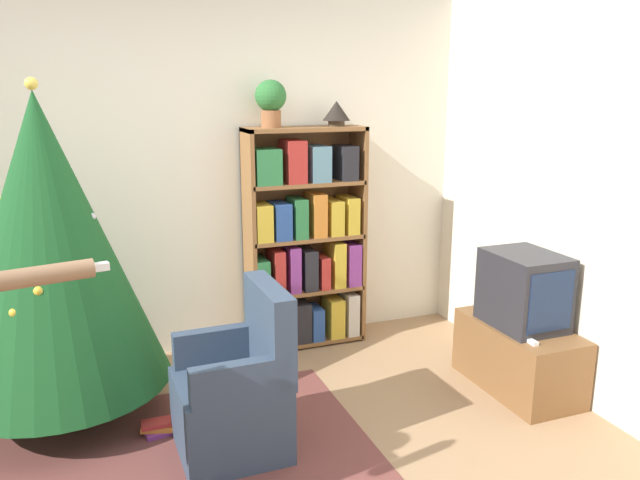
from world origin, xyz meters
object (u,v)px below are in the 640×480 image
christmas_tree (49,244)px  armchair (237,394)px  bookshelf (305,243)px  potted_plant (271,100)px  table_lamp (336,112)px  television (524,290)px

christmas_tree → armchair: (0.90, -0.73, -0.74)m
bookshelf → potted_plant: potted_plant is taller
armchair → table_lamp: size_ratio=4.60×
potted_plant → table_lamp: size_ratio=1.64×
christmas_tree → table_lamp: 2.16m
potted_plant → armchair: bearing=-115.0°
christmas_tree → television: bearing=-14.0°
television → armchair: bearing=-178.8°
television → table_lamp: bearing=123.2°
television → potted_plant: bearing=136.7°
bookshelf → potted_plant: 1.07m
bookshelf → potted_plant: size_ratio=5.03×
bookshelf → television: 1.60m
television → table_lamp: table_lamp is taller
christmas_tree → potted_plant: size_ratio=6.04×
bookshelf → table_lamp: table_lamp is taller
christmas_tree → armchair: christmas_tree is taller
armchair → potted_plant: 2.06m
television → christmas_tree: (-2.78, 0.69, 0.39)m
television → armchair: size_ratio=0.55×
potted_plant → television: bearing=-43.3°
television → christmas_tree: christmas_tree is taller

